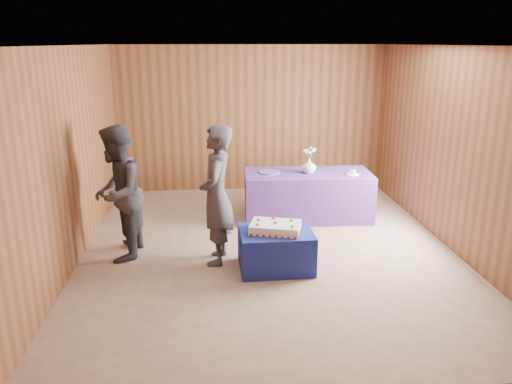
{
  "coord_description": "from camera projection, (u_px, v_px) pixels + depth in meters",
  "views": [
    {
      "loc": [
        -0.74,
        -6.33,
        2.74
      ],
      "look_at": [
        -0.16,
        0.1,
        0.8
      ],
      "focal_mm": 35.0,
      "sensor_mm": 36.0,
      "label": 1
    }
  ],
  "objects": [
    {
      "name": "plate",
      "position": [
        352.0,
        174.0,
        7.8
      ],
      "size": [
        0.28,
        0.28,
        0.01
      ],
      "primitive_type": "cylinder",
      "rotation": [
        0.0,
        0.0,
        -0.44
      ],
      "color": "white",
      "rests_on": "serving_table"
    },
    {
      "name": "room_shell",
      "position": [
        269.0,
        118.0,
        6.37
      ],
      "size": [
        5.04,
        6.04,
        2.72
      ],
      "color": "brown",
      "rests_on": "ground"
    },
    {
      "name": "guest_right",
      "position": [
        118.0,
        193.0,
        6.39
      ],
      "size": [
        0.73,
        0.9,
        1.76
      ],
      "primitive_type": "imported",
      "rotation": [
        0.0,
        0.0,
        -1.65
      ],
      "color": "#33333D",
      "rests_on": "ground"
    },
    {
      "name": "flower_spray",
      "position": [
        309.0,
        150.0,
        7.79
      ],
      "size": [
        0.2,
        0.2,
        0.16
      ],
      "color": "#2B6026",
      "rests_on": "vase"
    },
    {
      "name": "sheet_cake",
      "position": [
        275.0,
        227.0,
        6.13
      ],
      "size": [
        0.72,
        0.58,
        0.15
      ],
      "rotation": [
        0.0,
        0.0,
        -0.27
      ],
      "color": "silver",
      "rests_on": "cake_table"
    },
    {
      "name": "vase",
      "position": [
        309.0,
        166.0,
        7.87
      ],
      "size": [
        0.26,
        0.26,
        0.23
      ],
      "primitive_type": "imported",
      "rotation": [
        0.0,
        0.0,
        -0.2
      ],
      "color": "silver",
      "rests_on": "serving_table"
    },
    {
      "name": "ground",
      "position": [
        268.0,
        249.0,
        6.89
      ],
      "size": [
        6.0,
        6.0,
        0.0
      ],
      "primitive_type": "plane",
      "color": "gray",
      "rests_on": "ground"
    },
    {
      "name": "platter",
      "position": [
        269.0,
        172.0,
        7.91
      ],
      "size": [
        0.41,
        0.41,
        0.02
      ],
      "primitive_type": "cylinder",
      "rotation": [
        0.0,
        0.0,
        -0.25
      ],
      "color": "#5C4F9E",
      "rests_on": "serving_table"
    },
    {
      "name": "knife",
      "position": [
        357.0,
        177.0,
        7.67
      ],
      "size": [
        0.26,
        0.02,
        0.0
      ],
      "primitive_type": "cube",
      "rotation": [
        0.0,
        0.0,
        -0.0
      ],
      "color": "silver",
      "rests_on": "serving_table"
    },
    {
      "name": "guest_left",
      "position": [
        217.0,
        195.0,
        6.25
      ],
      "size": [
        0.51,
        0.7,
        1.79
      ],
      "primitive_type": "imported",
      "rotation": [
        0.0,
        0.0,
        -1.71
      ],
      "color": "#34323C",
      "rests_on": "ground"
    },
    {
      "name": "serving_table",
      "position": [
        307.0,
        195.0,
        8.03
      ],
      "size": [
        2.03,
        0.98,
        0.75
      ],
      "primitive_type": "cube",
      "rotation": [
        0.0,
        0.0,
        -0.04
      ],
      "color": "#593695",
      "rests_on": "ground"
    },
    {
      "name": "cake_slice",
      "position": [
        353.0,
        172.0,
        7.79
      ],
      "size": [
        0.1,
        0.1,
        0.09
      ],
      "rotation": [
        0.0,
        0.0,
        -0.59
      ],
      "color": "silver",
      "rests_on": "plate"
    },
    {
      "name": "cake_table",
      "position": [
        276.0,
        250.0,
        6.23
      ],
      "size": [
        0.92,
        0.72,
        0.5
      ],
      "primitive_type": "cube",
      "rotation": [
        0.0,
        0.0,
        0.03
      ],
      "color": "navy",
      "rests_on": "ground"
    }
  ]
}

